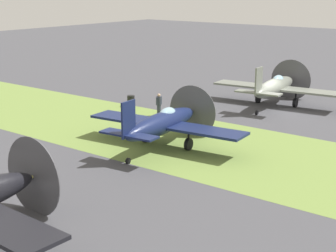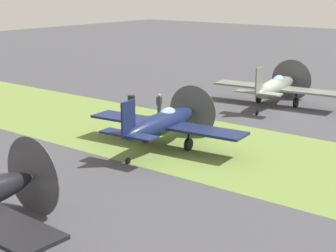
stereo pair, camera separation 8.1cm
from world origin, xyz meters
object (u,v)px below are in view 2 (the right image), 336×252
at_px(airplane_lead, 276,87).
at_px(fuel_drum, 131,101).
at_px(airplane_wingman, 163,123).
at_px(ground_crew_mechanic, 159,104).

relative_size(airplane_lead, fuel_drum, 11.90).
bearing_deg(fuel_drum, airplane_wingman, -38.53).
distance_m(airplane_lead, fuel_drum, 11.75).
distance_m(airplane_wingman, fuel_drum, 11.56).
height_order(ground_crew_mechanic, fuel_drum, ground_crew_mechanic).
xyz_separation_m(ground_crew_mechanic, fuel_drum, (-3.85, 1.17, -0.46)).
bearing_deg(airplane_wingman, ground_crew_mechanic, 125.04).
xyz_separation_m(airplane_lead, ground_crew_mechanic, (-5.27, -8.50, -0.68)).
height_order(airplane_lead, airplane_wingman, airplane_lead).
bearing_deg(airplane_lead, fuel_drum, -146.90).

